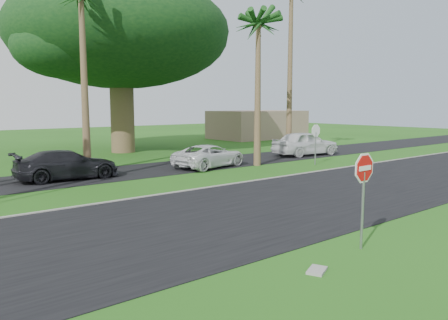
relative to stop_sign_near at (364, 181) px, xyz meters
The scene contains 13 objects.
ground 3.52m from the stop_sign_near, 99.46° to the left, with size 120.00×120.00×0.00m, color #215314.
road 5.33m from the stop_sign_near, 95.71° to the left, with size 120.00×8.00×0.02m, color black.
parking_strip 15.61m from the stop_sign_near, 91.85° to the left, with size 120.00×5.00×0.02m, color black.
curb 9.23m from the stop_sign_near, 93.16° to the left, with size 120.00×0.12×0.06m, color gray.
stop_sign_near is the anchor object (origin of this frame).
stop_sign_far 15.91m from the stop_sign_near, 43.73° to the left, with size 1.05×0.07×2.62m.
palm_right_near 16.81m from the stop_sign_near, 56.82° to the left, with size 5.00×5.00×9.50m.
canopy_tree 26.58m from the stop_sign_near, 77.59° to the left, with size 16.50×16.50×13.12m.
building_far 37.33m from the stop_sign_near, 50.98° to the left, with size 10.00×6.00×3.00m, color gray.
car_dark 15.38m from the stop_sign_near, 98.39° to the left, with size 2.03×4.98×1.45m, color black.
car_minivan 15.32m from the stop_sign_near, 67.85° to the left, with size 2.20×4.78×1.33m, color silver.
car_pickup 20.85m from the stop_sign_near, 44.69° to the left, with size 2.07×5.15×1.76m, color silver.
utility_slab 2.74m from the stop_sign_near, behind, with size 0.55×0.35×0.06m, color gray.
Camera 1 is at (-9.00, -9.23, 3.68)m, focal length 35.00 mm.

